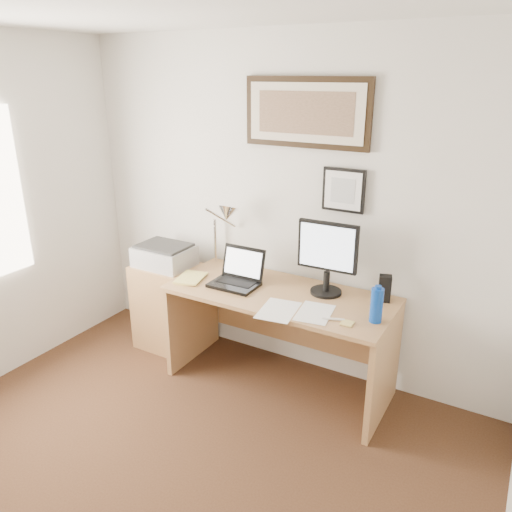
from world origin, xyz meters
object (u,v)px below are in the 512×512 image
Objects in this scene: book at (180,277)px; laptop at (237,277)px; water_bottle at (377,305)px; printer at (164,255)px; side_cabinet at (169,306)px; lcd_monitor at (327,255)px; desk at (285,318)px.

laptop is (0.44, 0.12, 0.05)m from book.
book is at bearing -178.03° from water_bottle.
printer is at bearing 175.68° from water_bottle.
water_bottle is 0.51× the size of printer.
water_bottle is 1.79m from printer.
lcd_monitor is (1.35, 0.10, 0.68)m from side_cabinet.
printer is (-1.79, 0.14, -0.04)m from water_bottle.
laptop is (0.73, -0.07, 0.44)m from side_cabinet.
lcd_monitor is at bearing 15.10° from book.
desk is 0.46m from laptop.
laptop reaches higher than book.
laptop reaches higher than printer.
book reaches higher than side_cabinet.
lcd_monitor is 1.38m from printer.
book reaches higher than desk.
printer reaches higher than side_cabinet.
side_cabinet is 3.28× the size of water_bottle.
laptop reaches higher than desk.
laptop is at bearing -5.00° from printer.
water_bottle is 0.88× the size of book.
side_cabinet is 0.53m from book.
lcd_monitor is at bearing 14.80° from laptop.
desk is 3.08× the size of lcd_monitor.
laptop is (-0.34, -0.10, 0.29)m from desk.
printer reaches higher than book.
water_bottle is 1.06m from laptop.
side_cabinet is 1.52m from lcd_monitor.
desk is 4.68× the size of laptop.
water_bottle reaches higher than side_cabinet.
book is 0.74× the size of laptop.
printer is at bearing -175.79° from lcd_monitor.
laptop is at bearing 15.52° from book.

